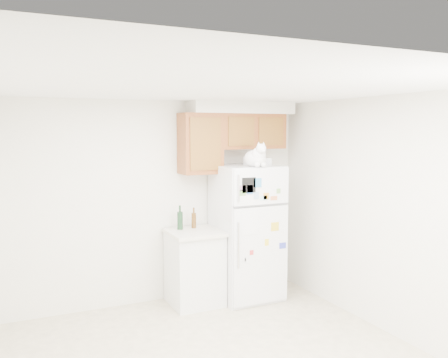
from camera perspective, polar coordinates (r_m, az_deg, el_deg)
room_shell at (r=4.31m, az=0.47°, el=-0.32°), size 3.84×4.04×2.52m
refrigerator at (r=6.06m, az=2.79°, el=-6.40°), size 0.76×0.78×1.70m
base_counter at (r=5.94m, az=-3.56°, el=-10.52°), size 0.64×0.64×0.92m
cat at (r=5.70m, az=3.93°, el=2.62°), size 0.30×0.44×0.31m
storage_box_back at (r=6.08m, az=3.39°, el=2.21°), size 0.21×0.17×0.10m
storage_box_front at (r=5.99m, az=4.89°, el=2.09°), size 0.18×0.15×0.09m
bottle_green at (r=5.88m, az=-5.32°, el=-4.63°), size 0.07×0.07×0.30m
bottle_amber at (r=5.96m, az=-3.66°, el=-4.68°), size 0.06×0.06×0.26m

